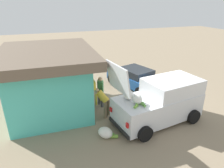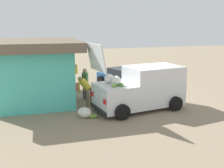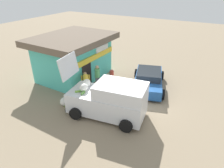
{
  "view_description": "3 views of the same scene",
  "coord_description": "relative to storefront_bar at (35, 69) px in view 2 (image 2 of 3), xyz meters",
  "views": [
    {
      "loc": [
        -8.5,
        5.65,
        5.3
      ],
      "look_at": [
        0.94,
        2.3,
        1.11
      ],
      "focal_mm": 31.72,
      "sensor_mm": 36.0,
      "label": 1
    },
    {
      "loc": [
        -12.4,
        5.67,
        3.88
      ],
      "look_at": [
        0.27,
        1.69,
        0.86
      ],
      "focal_mm": 41.66,
      "sensor_mm": 36.0,
      "label": 2
    },
    {
      "loc": [
        -9.2,
        -3.67,
        6.57
      ],
      "look_at": [
        -0.24,
        1.32,
        1.2
      ],
      "focal_mm": 31.7,
      "sensor_mm": 36.0,
      "label": 3
    }
  ],
  "objects": [
    {
      "name": "ground_plane",
      "position": [
        -1.49,
        -5.51,
        -1.66
      ],
      "size": [
        60.0,
        60.0,
        0.0
      ],
      "primitive_type": "plane",
      "color": "gray"
    },
    {
      "name": "storefront_bar",
      "position": [
        0.0,
        0.0,
        0.0
      ],
      "size": [
        5.85,
        4.71,
        3.14
      ],
      "color": "#4CC6B7",
      "rests_on": "ground_plane"
    },
    {
      "name": "delivery_van",
      "position": [
        -3.01,
        -4.75,
        -0.67
      ],
      "size": [
        2.62,
        4.52,
        3.14
      ],
      "color": "silver",
      "rests_on": "ground_plane"
    },
    {
      "name": "parked_sedan",
      "position": [
        1.09,
        -5.46,
        -1.06
      ],
      "size": [
        4.49,
        3.06,
        1.24
      ],
      "color": "#1E4C8C",
      "rests_on": "ground_plane"
    },
    {
      "name": "vendor_standing",
      "position": [
        -0.71,
        -2.5,
        -0.69
      ],
      "size": [
        0.56,
        0.39,
        1.67
      ],
      "color": "#4C4C51",
      "rests_on": "ground_plane"
    },
    {
      "name": "customer_bending",
      "position": [
        -1.74,
        -2.32,
        -0.79
      ],
      "size": [
        0.73,
        0.73,
        1.42
      ],
      "color": "#726047",
      "rests_on": "ground_plane"
    },
    {
      "name": "unloaded_banana_pile",
      "position": [
        -3.43,
        -1.93,
        -1.46
      ],
      "size": [
        0.88,
        0.9,
        0.43
      ],
      "color": "silver",
      "rests_on": "ground_plane"
    },
    {
      "name": "paint_bucket",
      "position": [
        1.53,
        -2.34,
        -1.45
      ],
      "size": [
        0.32,
        0.32,
        0.41
      ],
      "primitive_type": "cylinder",
      "color": "#BF3F33",
      "rests_on": "ground_plane"
    }
  ]
}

